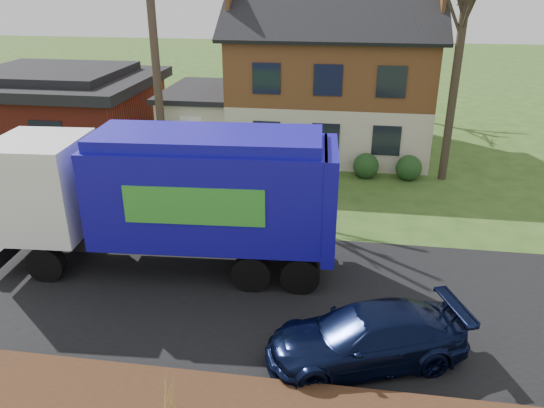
# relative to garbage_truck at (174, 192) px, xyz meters

# --- Properties ---
(ground) EXTENTS (120.00, 120.00, 0.00)m
(ground) POSITION_rel_garbage_truck_xyz_m (1.79, -1.13, -2.40)
(ground) COLOR #2C4B19
(ground) RESTS_ON ground
(road) EXTENTS (80.00, 7.00, 0.02)m
(road) POSITION_rel_garbage_truck_xyz_m (1.79, -1.13, -2.39)
(road) COLOR black
(road) RESTS_ON ground
(main_house) EXTENTS (12.95, 8.95, 9.26)m
(main_house) POSITION_rel_garbage_truck_xyz_m (3.28, 12.78, 1.63)
(main_house) COLOR beige
(main_house) RESTS_ON ground
(ranch_house) EXTENTS (9.80, 8.20, 3.70)m
(ranch_house) POSITION_rel_garbage_truck_xyz_m (-10.21, 11.87, -0.59)
(ranch_house) COLOR maroon
(ranch_house) RESTS_ON ground
(garbage_truck) EXTENTS (9.86, 3.19, 4.17)m
(garbage_truck) POSITION_rel_garbage_truck_xyz_m (0.00, 0.00, 0.00)
(garbage_truck) COLOR black
(garbage_truck) RESTS_ON ground
(silver_sedan) EXTENTS (5.03, 3.41, 1.57)m
(silver_sedan) POSITION_rel_garbage_truck_xyz_m (-0.02, 3.07, -1.62)
(silver_sedan) COLOR #A5A7AC
(silver_sedan) RESTS_ON ground
(navy_wagon) EXTENTS (4.86, 3.25, 1.31)m
(navy_wagon) POSITION_rel_garbage_truck_xyz_m (5.44, -3.47, -1.75)
(navy_wagon) COLOR black
(navy_wagon) RESTS_ON ground
(grass_clump_mid) EXTENTS (0.33, 0.27, 0.93)m
(grass_clump_mid) POSITION_rel_garbage_truck_xyz_m (1.74, -5.94, -1.64)
(grass_clump_mid) COLOR tan
(grass_clump_mid) RESTS_ON mulch_verge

